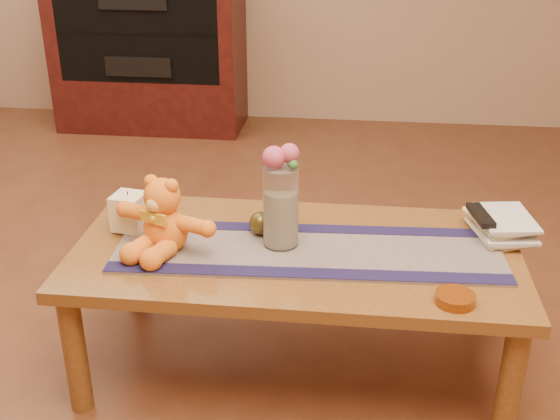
# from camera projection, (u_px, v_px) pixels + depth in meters

# --- Properties ---
(floor) EXTENTS (5.50, 5.50, 0.00)m
(floor) POSITION_uv_depth(u_px,v_px,m) (294.00, 364.00, 2.37)
(floor) COLOR #532A17
(floor) RESTS_ON ground
(coffee_table_top) EXTENTS (1.40, 0.70, 0.04)m
(coffee_table_top) POSITION_uv_depth(u_px,v_px,m) (296.00, 254.00, 2.18)
(coffee_table_top) COLOR brown
(coffee_table_top) RESTS_ON floor
(table_leg_fl) EXTENTS (0.07, 0.07, 0.41)m
(table_leg_fl) POSITION_uv_depth(u_px,v_px,m) (75.00, 353.00, 2.09)
(table_leg_fl) COLOR brown
(table_leg_fl) RESTS_ON floor
(table_leg_fr) EXTENTS (0.07, 0.07, 0.41)m
(table_leg_fr) POSITION_uv_depth(u_px,v_px,m) (510.00, 385.00, 1.95)
(table_leg_fr) COLOR brown
(table_leg_fr) RESTS_ON floor
(table_leg_bl) EXTENTS (0.07, 0.07, 0.41)m
(table_leg_bl) POSITION_uv_depth(u_px,v_px,m) (134.00, 259.00, 2.61)
(table_leg_bl) COLOR brown
(table_leg_bl) RESTS_ON floor
(table_leg_br) EXTENTS (0.07, 0.07, 0.41)m
(table_leg_br) POSITION_uv_depth(u_px,v_px,m) (481.00, 280.00, 2.47)
(table_leg_br) COLOR brown
(table_leg_br) RESTS_ON floor
(persian_runner) EXTENTS (1.22, 0.41, 0.01)m
(persian_runner) POSITION_uv_depth(u_px,v_px,m) (308.00, 251.00, 2.15)
(persian_runner) COLOR #181A43
(persian_runner) RESTS_ON coffee_table_top
(runner_border_near) EXTENTS (1.20, 0.12, 0.00)m
(runner_border_near) POSITION_uv_depth(u_px,v_px,m) (307.00, 273.00, 2.02)
(runner_border_near) COLOR #19143D
(runner_border_near) RESTS_ON persian_runner
(runner_border_far) EXTENTS (1.20, 0.12, 0.00)m
(runner_border_far) POSITION_uv_depth(u_px,v_px,m) (309.00, 228.00, 2.28)
(runner_border_far) COLOR #19143D
(runner_border_far) RESTS_ON persian_runner
(teddy_bear) EXTENTS (0.41, 0.37, 0.23)m
(teddy_bear) POSITION_uv_depth(u_px,v_px,m) (165.00, 215.00, 2.12)
(teddy_bear) COLOR orange
(teddy_bear) RESTS_ON persian_runner
(pillar_candle) EXTENTS (0.11, 0.11, 0.12)m
(pillar_candle) POSITION_uv_depth(u_px,v_px,m) (129.00, 211.00, 2.26)
(pillar_candle) COLOR #FFEFBB
(pillar_candle) RESTS_ON persian_runner
(candle_wick) EXTENTS (0.00, 0.00, 0.01)m
(candle_wick) POSITION_uv_depth(u_px,v_px,m) (128.00, 193.00, 2.24)
(candle_wick) COLOR black
(candle_wick) RESTS_ON pillar_candle
(glass_vase) EXTENTS (0.11, 0.11, 0.26)m
(glass_vase) POSITION_uv_depth(u_px,v_px,m) (281.00, 207.00, 2.13)
(glass_vase) COLOR silver
(glass_vase) RESTS_ON persian_runner
(potpourri_fill) EXTENTS (0.09, 0.09, 0.18)m
(potpourri_fill) POSITION_uv_depth(u_px,v_px,m) (281.00, 218.00, 2.14)
(potpourri_fill) COLOR beige
(potpourri_fill) RESTS_ON glass_vase
(rose_left) EXTENTS (0.07, 0.07, 0.07)m
(rose_left) POSITION_uv_depth(u_px,v_px,m) (274.00, 157.00, 2.05)
(rose_left) COLOR #C14463
(rose_left) RESTS_ON glass_vase
(rose_right) EXTENTS (0.06, 0.06, 0.06)m
(rose_right) POSITION_uv_depth(u_px,v_px,m) (289.00, 153.00, 2.06)
(rose_right) COLOR #C14463
(rose_right) RESTS_ON glass_vase
(blue_flower_back) EXTENTS (0.04, 0.04, 0.04)m
(blue_flower_back) POSITION_uv_depth(u_px,v_px,m) (285.00, 155.00, 2.09)
(blue_flower_back) COLOR #465499
(blue_flower_back) RESTS_ON glass_vase
(blue_flower_side) EXTENTS (0.04, 0.04, 0.04)m
(blue_flower_side) POSITION_uv_depth(u_px,v_px,m) (272.00, 158.00, 2.09)
(blue_flower_side) COLOR #465499
(blue_flower_side) RESTS_ON glass_vase
(leaf_sprig) EXTENTS (0.03, 0.03, 0.03)m
(leaf_sprig) POSITION_uv_depth(u_px,v_px,m) (293.00, 165.00, 2.04)
(leaf_sprig) COLOR #33662D
(leaf_sprig) RESTS_ON glass_vase
(bronze_ball) EXTENTS (0.10, 0.10, 0.08)m
(bronze_ball) POSITION_uv_depth(u_px,v_px,m) (261.00, 223.00, 2.23)
(bronze_ball) COLOR #4C4019
(bronze_ball) RESTS_ON persian_runner
(book_bottom) EXTENTS (0.22, 0.26, 0.02)m
(book_bottom) POSITION_uv_depth(u_px,v_px,m) (477.00, 235.00, 2.24)
(book_bottom) COLOR #F0E8B9
(book_bottom) RESTS_ON coffee_table_top
(book_lower) EXTENTS (0.19, 0.24, 0.02)m
(book_lower) POSITION_uv_depth(u_px,v_px,m) (479.00, 230.00, 2.23)
(book_lower) COLOR #F0E8B9
(book_lower) RESTS_ON book_bottom
(book_upper) EXTENTS (0.22, 0.26, 0.02)m
(book_upper) POSITION_uv_depth(u_px,v_px,m) (476.00, 224.00, 2.22)
(book_upper) COLOR #F0E8B9
(book_upper) RESTS_ON book_lower
(book_top) EXTENTS (0.19, 0.24, 0.02)m
(book_top) POSITION_uv_depth(u_px,v_px,m) (480.00, 219.00, 2.21)
(book_top) COLOR #F0E8B9
(book_top) RESTS_ON book_upper
(tv_remote) EXTENTS (0.08, 0.17, 0.02)m
(tv_remote) POSITION_uv_depth(u_px,v_px,m) (481.00, 215.00, 2.20)
(tv_remote) COLOR black
(tv_remote) RESTS_ON book_top
(amber_dish) EXTENTS (0.11, 0.11, 0.03)m
(amber_dish) POSITION_uv_depth(u_px,v_px,m) (455.00, 299.00, 1.88)
(amber_dish) COLOR #BF5914
(amber_dish) RESTS_ON coffee_table_top
(media_cabinet) EXTENTS (1.20, 0.50, 1.10)m
(media_cabinet) POSITION_uv_depth(u_px,v_px,m) (149.00, 44.00, 4.49)
(media_cabinet) COLOR black
(media_cabinet) RESTS_ON floor
(cabinet_cavity) EXTENTS (1.02, 0.03, 0.61)m
(cabinet_cavity) POSITION_uv_depth(u_px,v_px,m) (137.00, 34.00, 4.23)
(cabinet_cavity) COLOR black
(cabinet_cavity) RESTS_ON media_cabinet
(cabinet_shelf) EXTENTS (1.02, 0.20, 0.02)m
(cabinet_shelf) POSITION_uv_depth(u_px,v_px,m) (141.00, 31.00, 4.31)
(cabinet_shelf) COLOR black
(cabinet_shelf) RESTS_ON media_cabinet
(stereo_lower) EXTENTS (0.42, 0.28, 0.12)m
(stereo_lower) POSITION_uv_depth(u_px,v_px,m) (144.00, 62.00, 4.41)
(stereo_lower) COLOR black
(stereo_lower) RESTS_ON media_cabinet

